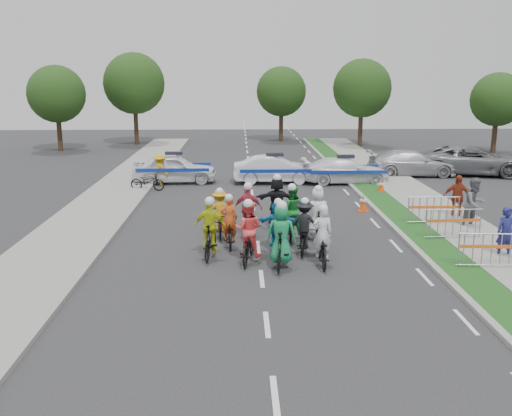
{
  "coord_description": "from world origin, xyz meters",
  "views": [
    {
      "loc": [
        -0.61,
        -15.05,
        5.56
      ],
      "look_at": [
        -0.04,
        4.01,
        1.1
      ],
      "focal_mm": 40.0,
      "sensor_mm": 36.0,
      "label": 1
    }
  ],
  "objects_px": {
    "spectator_1": "(475,204)",
    "barrier_0": "(491,252)",
    "police_car_2": "(345,170)",
    "rider_5": "(278,229)",
    "rider_10": "(220,217)",
    "rider_4": "(304,231)",
    "rider_8": "(291,218)",
    "civilian_suv": "(473,160)",
    "rider_0": "(322,245)",
    "rider_7": "(317,219)",
    "marshal_hiviz": "(160,170)",
    "tree_0": "(56,94)",
    "tree_2": "(498,100)",
    "rider_9": "(248,216)",
    "rider_1": "(281,242)",
    "parked_bike": "(147,181)",
    "rider_6": "(229,229)",
    "police_car_0": "(174,169)",
    "barrier_2": "(433,211)",
    "rider_3": "(210,234)",
    "rider_2": "(248,238)",
    "spectator_0": "(506,233)",
    "police_car_1": "(275,170)",
    "tree_3": "(134,84)",
    "rider_11": "(277,205)",
    "tree_1": "(362,88)",
    "barrier_1": "(453,225)",
    "cone_0": "(363,203)",
    "spectator_2": "(457,197)",
    "cone_1": "(381,186)",
    "tree_4": "(281,92)",
    "civilian_sedan": "(412,163)"
  },
  "relations": [
    {
      "from": "rider_4",
      "to": "rider_8",
      "type": "xyz_separation_m",
      "value": [
        -0.26,
        1.62,
        0.02
      ]
    },
    {
      "from": "rider_9",
      "to": "spectator_1",
      "type": "relative_size",
      "value": 1.02
    },
    {
      "from": "police_car_2",
      "to": "barrier_2",
      "type": "relative_size",
      "value": 2.29
    },
    {
      "from": "tree_1",
      "to": "tree_3",
      "type": "xyz_separation_m",
      "value": [
        -18.0,
        2.0,
        0.35
      ]
    },
    {
      "from": "spectator_2",
      "to": "tree_4",
      "type": "relative_size",
      "value": 0.28
    },
    {
      "from": "spectator_1",
      "to": "tree_2",
      "type": "height_order",
      "value": "tree_2"
    },
    {
      "from": "rider_7",
      "to": "marshal_hiviz",
      "type": "bearing_deg",
      "value": -59.23
    },
    {
      "from": "rider_0",
      "to": "police_car_1",
      "type": "distance_m",
      "value": 13.36
    },
    {
      "from": "rider_5",
      "to": "marshal_hiviz",
      "type": "distance_m",
      "value": 12.73
    },
    {
      "from": "rider_4",
      "to": "police_car_1",
      "type": "distance_m",
      "value": 12.12
    },
    {
      "from": "civilian_suv",
      "to": "rider_0",
      "type": "bearing_deg",
      "value": 157.71
    },
    {
      "from": "rider_9",
      "to": "tree_3",
      "type": "height_order",
      "value": "tree_3"
    },
    {
      "from": "rider_4",
      "to": "rider_6",
      "type": "relative_size",
      "value": 1.04
    },
    {
      "from": "rider_8",
      "to": "police_car_0",
      "type": "xyz_separation_m",
      "value": [
        -5.22,
        10.72,
        0.02
      ]
    },
    {
      "from": "barrier_0",
      "to": "cone_0",
      "type": "distance_m",
      "value": 7.79
    },
    {
      "from": "barrier_0",
      "to": "parked_bike",
      "type": "height_order",
      "value": "barrier_0"
    },
    {
      "from": "rider_11",
      "to": "cone_0",
      "type": "distance_m",
      "value": 4.59
    },
    {
      "from": "police_car_1",
      "to": "cone_1",
      "type": "distance_m",
      "value": 5.76
    },
    {
      "from": "civilian_suv",
      "to": "police_car_0",
      "type": "bearing_deg",
      "value": 109.46
    },
    {
      "from": "rider_10",
      "to": "spectator_1",
      "type": "xyz_separation_m",
      "value": [
        9.32,
        0.65,
        0.28
      ]
    },
    {
      "from": "spectator_0",
      "to": "tree_1",
      "type": "relative_size",
      "value": 0.24
    },
    {
      "from": "tree_0",
      "to": "marshal_hiviz",
      "type": "bearing_deg",
      "value": -56.11
    },
    {
      "from": "police_car_2",
      "to": "barrier_0",
      "type": "height_order",
      "value": "police_car_2"
    },
    {
      "from": "rider_9",
      "to": "cone_0",
      "type": "distance_m",
      "value": 6.11
    },
    {
      "from": "rider_11",
      "to": "tree_2",
      "type": "relative_size",
      "value": 0.36
    },
    {
      "from": "rider_10",
      "to": "barrier_1",
      "type": "bearing_deg",
      "value": 173.4
    },
    {
      "from": "rider_11",
      "to": "police_car_2",
      "type": "xyz_separation_m",
      "value": [
        4.19,
        8.92,
        -0.19
      ]
    },
    {
      "from": "rider_3",
      "to": "rider_4",
      "type": "distance_m",
      "value": 3.0
    },
    {
      "from": "barrier_2",
      "to": "civilian_suv",
      "type": "bearing_deg",
      "value": 61.72
    },
    {
      "from": "spectator_1",
      "to": "barrier_0",
      "type": "height_order",
      "value": "spectator_1"
    },
    {
      "from": "spectator_2",
      "to": "tree_1",
      "type": "distance_m",
      "value": 23.77
    },
    {
      "from": "rider_5",
      "to": "spectator_1",
      "type": "bearing_deg",
      "value": -153.13
    },
    {
      "from": "tree_0",
      "to": "tree_2",
      "type": "height_order",
      "value": "tree_0"
    },
    {
      "from": "rider_6",
      "to": "barrier_1",
      "type": "height_order",
      "value": "rider_6"
    },
    {
      "from": "rider_5",
      "to": "spectator_1",
      "type": "distance_m",
      "value": 7.83
    },
    {
      "from": "rider_2",
      "to": "spectator_0",
      "type": "relative_size",
      "value": 1.23
    },
    {
      "from": "civilian_suv",
      "to": "barrier_0",
      "type": "height_order",
      "value": "civilian_suv"
    },
    {
      "from": "civilian_suv",
      "to": "spectator_1",
      "type": "relative_size",
      "value": 3.08
    },
    {
      "from": "rider_10",
      "to": "spectator_2",
      "type": "distance_m",
      "value": 9.46
    },
    {
      "from": "rider_8",
      "to": "cone_0",
      "type": "xyz_separation_m",
      "value": [
        3.37,
        3.99,
        -0.39
      ]
    },
    {
      "from": "rider_7",
      "to": "tree_3",
      "type": "height_order",
      "value": "tree_3"
    },
    {
      "from": "parked_bike",
      "to": "tree_3",
      "type": "distance_m",
      "value": 20.19
    },
    {
      "from": "tree_0",
      "to": "rider_1",
      "type": "bearing_deg",
      "value": -61.63
    },
    {
      "from": "police_car_2",
      "to": "rider_5",
      "type": "bearing_deg",
      "value": 157.96
    },
    {
      "from": "rider_11",
      "to": "cone_0",
      "type": "height_order",
      "value": "rider_11"
    },
    {
      "from": "rider_6",
      "to": "civilian_sedan",
      "type": "height_order",
      "value": "rider_6"
    },
    {
      "from": "marshal_hiviz",
      "to": "barrier_2",
      "type": "xyz_separation_m",
      "value": [
        11.39,
        -8.54,
        -0.23
      ]
    },
    {
      "from": "rider_3",
      "to": "rider_8",
      "type": "xyz_separation_m",
      "value": [
        2.71,
        2.07,
        -0.02
      ]
    },
    {
      "from": "rider_6",
      "to": "police_car_0",
      "type": "distance_m",
      "value": 12.0
    },
    {
      "from": "rider_9",
      "to": "rider_1",
      "type": "bearing_deg",
      "value": 113.45
    }
  ]
}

